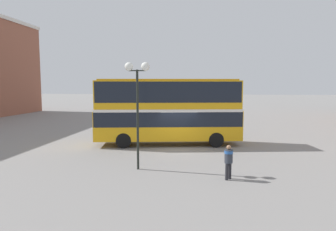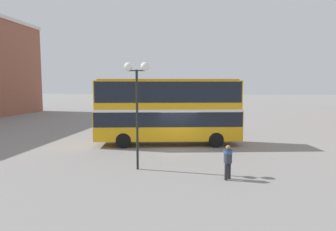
% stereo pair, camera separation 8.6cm
% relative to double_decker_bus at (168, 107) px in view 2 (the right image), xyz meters
% --- Properties ---
extents(ground_plane, '(240.00, 240.00, 0.00)m').
position_rel_double_decker_bus_xyz_m(ground_plane, '(0.90, -1.64, -2.71)').
color(ground_plane, gray).
extents(double_decker_bus, '(10.60, 4.15, 4.74)m').
position_rel_double_decker_bus_xyz_m(double_decker_bus, '(0.00, 0.00, 0.00)').
color(double_decker_bus, gold).
rests_on(double_decker_bus, ground_plane).
extents(pedestrian_foreground, '(0.56, 0.56, 1.61)m').
position_rel_double_decker_bus_xyz_m(pedestrian_foreground, '(3.78, -7.67, -1.73)').
color(pedestrian_foreground, '#232328').
rests_on(pedestrian_foreground, ground_plane).
extents(parked_car_kerb_near, '(4.65, 2.15, 1.69)m').
position_rel_double_decker_bus_xyz_m(parked_car_kerb_near, '(-2.40, 10.97, -1.87)').
color(parked_car_kerb_near, silver).
rests_on(parked_car_kerb_near, ground_plane).
extents(street_lamp_twin_globe, '(1.27, 0.43, 5.46)m').
position_rel_double_decker_bus_xyz_m(street_lamp_twin_globe, '(-0.71, -6.55, 1.69)').
color(street_lamp_twin_globe, black).
rests_on(street_lamp_twin_globe, ground_plane).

